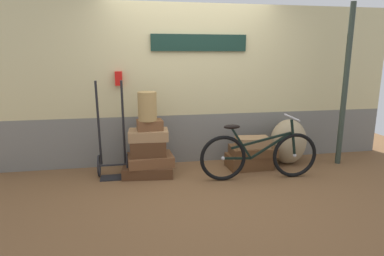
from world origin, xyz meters
TOP-DOWN VIEW (x-y plane):
  - ground at (0.00, 0.00)m, footprint 8.48×5.20m
  - station_building at (0.01, 0.85)m, footprint 6.48×0.74m
  - suitcase_0 at (-0.71, 0.31)m, footprint 0.73×0.57m
  - suitcase_1 at (-0.68, 0.29)m, footprint 0.65×0.47m
  - suitcase_2 at (-0.70, 0.28)m, footprint 0.49×0.32m
  - suitcase_3 at (-0.69, 0.32)m, footprint 0.56×0.39m
  - suitcase_4 at (-0.67, 0.32)m, footprint 0.36×0.27m
  - suitcase_5 at (0.78, 0.31)m, footprint 0.64×0.44m
  - suitcase_6 at (0.84, 0.31)m, footprint 0.67×0.45m
  - suitcase_7 at (0.82, 0.29)m, footprint 0.50×0.33m
  - wicker_basket at (-0.70, 0.30)m, footprint 0.25×0.25m
  - luggage_trolley at (-1.19, 0.33)m, footprint 0.41×0.37m
  - burlap_sack at (1.45, 0.40)m, footprint 0.56×0.48m
  - bicycle at (0.75, -0.14)m, footprint 1.62×0.46m

SIDE VIEW (x-z plane):
  - ground at x=0.00m, z-range -0.06..0.00m
  - suitcase_0 at x=-0.71m, z-range 0.00..0.15m
  - suitcase_5 at x=0.78m, z-range 0.00..0.20m
  - suitcase_1 at x=-0.68m, z-range 0.15..0.29m
  - suitcase_6 at x=0.84m, z-range 0.20..0.33m
  - luggage_trolley at x=-1.19m, z-range -0.36..0.96m
  - bicycle at x=0.75m, z-range -0.09..0.76m
  - burlap_sack at x=1.45m, z-range 0.00..0.69m
  - suitcase_2 at x=-0.70m, z-range 0.29..0.50m
  - suitcase_7 at x=0.82m, z-range 0.33..0.47m
  - suitcase_3 at x=-0.69m, z-range 0.50..0.64m
  - suitcase_4 at x=-0.67m, z-range 0.64..0.78m
  - wicker_basket at x=-0.70m, z-range 0.78..1.17m
  - station_building at x=0.01m, z-range 0.00..2.39m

